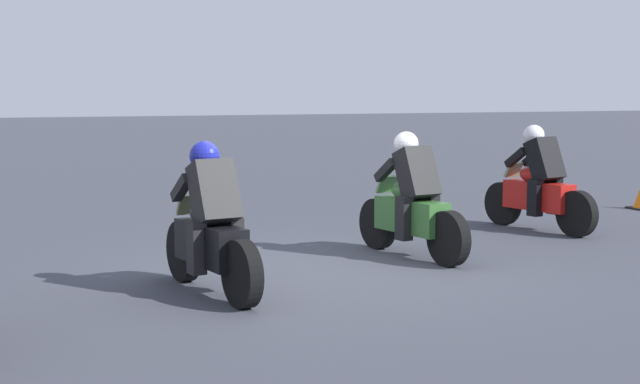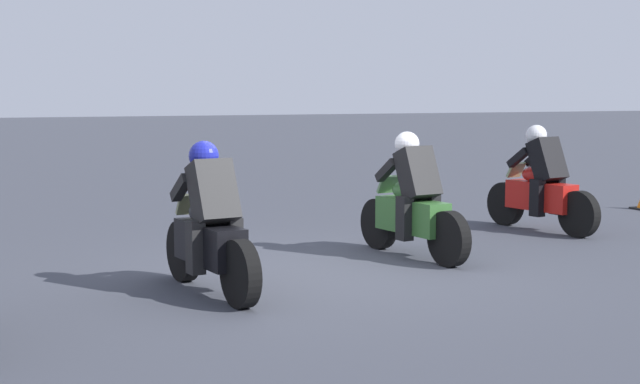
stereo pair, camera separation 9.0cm
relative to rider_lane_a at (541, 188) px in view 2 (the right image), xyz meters
The scene contains 4 objects.
ground_plane 4.40m from the rider_lane_a, 112.49° to the left, with size 120.00×120.00×0.00m, color #3A3D46.
rider_lane_a is the anchor object (origin of this frame).
rider_lane_b 2.91m from the rider_lane_a, 113.27° to the left, with size 2.04×0.60×1.51m.
rider_lane_c 5.87m from the rider_lane_a, 111.66° to the left, with size 2.04×0.59×1.51m.
Camera 2 is at (-9.23, 3.82, 2.01)m, focal length 51.91 mm.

